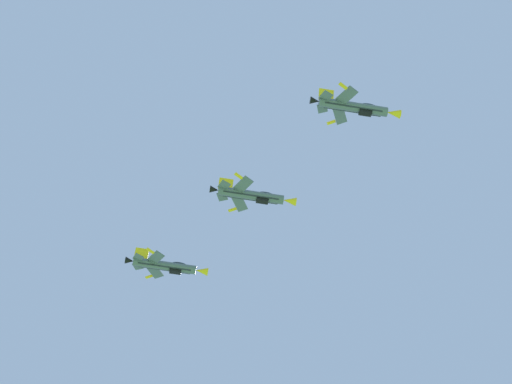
# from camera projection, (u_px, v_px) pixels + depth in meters

# --- Properties ---
(fighter_jet_lead) EXTENTS (15.96, 8.93, 5.99)m
(fighter_jet_lead) POSITION_uv_depth(u_px,v_px,m) (355.00, 107.00, 127.70)
(fighter_jet_lead) COLOR #4C5666
(fighter_jet_left_wing) EXTENTS (15.96, 9.48, 5.38)m
(fighter_jet_left_wing) POSITION_uv_depth(u_px,v_px,m) (252.00, 195.00, 134.34)
(fighter_jet_left_wing) COLOR #4C5666
(fighter_jet_right_wing) EXTENTS (15.96, 9.12, 5.70)m
(fighter_jet_right_wing) POSITION_uv_depth(u_px,v_px,m) (166.00, 266.00, 141.08)
(fighter_jet_right_wing) COLOR #4C5666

